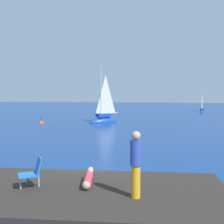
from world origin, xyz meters
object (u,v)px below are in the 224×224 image
Objects in this scene: person_standing at (136,162)px; person_sunbather at (88,178)px; sailboat_near at (104,119)px; beach_chair at (33,171)px; sailboat_far at (202,111)px; marker_buoy at (41,123)px.

person_sunbather is at bearing 175.42° from person_standing.
sailboat_near is 4.35× the size of person_standing.
sailboat_near is at bearing -113.96° from beach_chair.
sailboat_far is at bearing -166.19° from sailboat_near.
sailboat_near is at bearing 0.18° from person_sunbather.
marker_buoy is (-12.56, 23.84, -1.94)m from person_standing.
sailboat_far is (13.72, 18.97, -0.15)m from sailboat_near.
beach_chair reaches higher than marker_buoy.
person_sunbather is at bearing 59.54° from sailboat_near.
marker_buoy is (-11.15, 22.89, -1.19)m from person_sunbather.
sailboat_far reaches higher than marker_buoy.
person_sunbather is 1.86m from person_standing.
person_sunbather is 1.54m from beach_chair.
beach_chair is (-10.78, -44.31, 1.29)m from sailboat_far.
sailboat_far is 44.68m from person_sunbather.
marker_buoy is at bearing -25.60° from sailboat_near.
sailboat_near is 4.02× the size of person_sunbather.
marker_buoy is at bearing 16.30° from person_sunbather.
person_standing reaches higher than person_sunbather.
sailboat_near is 8.83× the size of beach_chair.
person_standing reaches higher than marker_buoy.
person_standing is at bearing 62.22° from sailboat_near.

